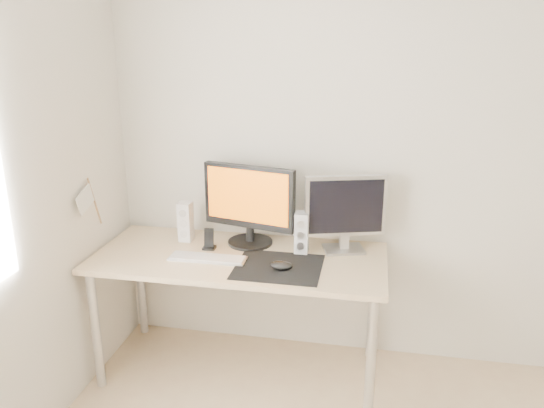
{
  "coord_description": "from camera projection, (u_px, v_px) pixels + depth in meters",
  "views": [
    {
      "loc": [
        -0.24,
        -1.23,
        1.88
      ],
      "look_at": [
        -0.76,
        1.47,
        1.01
      ],
      "focal_mm": 35.0,
      "sensor_mm": 36.0,
      "label": 1
    }
  ],
  "objects": [
    {
      "name": "wall_back",
      "position": [
        417.0,
        156.0,
        2.93
      ],
      "size": [
        3.5,
        0.0,
        3.5
      ],
      "primitive_type": "plane",
      "rotation": [
        1.57,
        0.0,
        0.0
      ],
      "color": "white",
      "rests_on": "ground"
    },
    {
      "name": "mousepad",
      "position": [
        278.0,
        267.0,
        2.77
      ],
      "size": [
        0.45,
        0.4,
        0.0
      ],
      "primitive_type": "cube",
      "color": "black",
      "rests_on": "desk"
    },
    {
      "name": "mouse",
      "position": [
        281.0,
        265.0,
        2.73
      ],
      "size": [
        0.12,
        0.07,
        0.04
      ],
      "primitive_type": "ellipsoid",
      "color": "black",
      "rests_on": "mousepad"
    },
    {
      "name": "desk",
      "position": [
        239.0,
        269.0,
        2.94
      ],
      "size": [
        1.6,
        0.7,
        0.73
      ],
      "color": "#D1B587",
      "rests_on": "ground"
    },
    {
      "name": "main_monitor",
      "position": [
        249.0,
        202.0,
        3.0
      ],
      "size": [
        0.55,
        0.31,
        0.47
      ],
      "color": "black",
      "rests_on": "desk"
    },
    {
      "name": "second_monitor",
      "position": [
        345.0,
        210.0,
        2.91
      ],
      "size": [
        0.44,
        0.22,
        0.43
      ],
      "color": "#B2B2B5",
      "rests_on": "desk"
    },
    {
      "name": "speaker_left",
      "position": [
        186.0,
        222.0,
        3.1
      ],
      "size": [
        0.07,
        0.09,
        0.23
      ],
      "color": "white",
      "rests_on": "desk"
    },
    {
      "name": "speaker_right",
      "position": [
        302.0,
        233.0,
        2.92
      ],
      "size": [
        0.07,
        0.09,
        0.23
      ],
      "color": "silver",
      "rests_on": "desk"
    },
    {
      "name": "keyboard",
      "position": [
        208.0,
        258.0,
        2.86
      ],
      "size": [
        0.42,
        0.12,
        0.02
      ],
      "color": "silver",
      "rests_on": "desk"
    },
    {
      "name": "phone_dock",
      "position": [
        209.0,
        243.0,
        2.99
      ],
      "size": [
        0.07,
        0.06,
        0.12
      ],
      "color": "black",
      "rests_on": "desk"
    },
    {
      "name": "pennant",
      "position": [
        88.0,
        200.0,
        2.83
      ],
      "size": [
        0.01,
        0.23,
        0.29
      ],
      "color": "#A57F54",
      "rests_on": "wall_left"
    }
  ]
}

